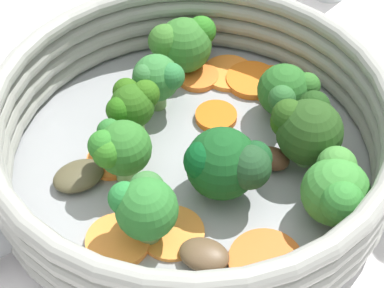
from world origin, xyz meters
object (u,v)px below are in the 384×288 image
object	(u,v)px
carrot_slice_4	(252,80)
broccoli_floret_3	(119,148)
broccoli_floret_5	(306,128)
carrot_slice_7	(228,73)
broccoli_floret_1	(336,190)
broccoli_floret_6	(289,94)
carrot_slice_8	(172,233)
broccoli_floret_7	(184,43)
carrot_slice_5	(266,261)
mushroom_piece_1	(272,159)
broccoli_floret_8	(156,79)
carrot_slice_0	(273,84)
carrot_slice_6	(198,77)
carrot_slice_2	(112,160)
skillet	(192,164)
broccoli_floret_0	(145,206)
carrot_slice_1	(216,116)
mushroom_piece_2	(204,255)
carrot_slice_3	(118,241)
broccoli_floret_4	(132,105)
mushroom_piece_3	(79,176)
mushroom_piece_0	(221,149)
broccoli_floret_2	(230,162)

from	to	relation	value
carrot_slice_4	broccoli_floret_3	xyz separation A→B (m)	(-0.03, 0.13, 0.03)
broccoli_floret_5	carrot_slice_7	bearing A→B (deg)	-6.29
broccoli_floret_1	broccoli_floret_6	world-z (taller)	broccoli_floret_1
carrot_slice_8	broccoli_floret_7	distance (m)	0.16
carrot_slice_5	carrot_slice_7	xyz separation A→B (m)	(0.15, -0.08, 0.00)
broccoli_floret_3	broccoli_floret_6	distance (m)	0.13
broccoli_floret_5	mushroom_piece_1	size ratio (longest dim) A/B	2.13
broccoli_floret_3	broccoli_floret_7	distance (m)	0.12
broccoli_floret_8	carrot_slice_8	bearing A→B (deg)	152.05
broccoli_floret_7	carrot_slice_0	bearing A→B (deg)	-142.09
carrot_slice_6	broccoli_floret_6	size ratio (longest dim) A/B	0.72
carrot_slice_8	carrot_slice_0	bearing A→B (deg)	-63.06
broccoli_floret_5	carrot_slice_2	bearing A→B (deg)	57.23
skillet	broccoli_floret_0	bearing A→B (deg)	121.71
broccoli_floret_7	carrot_slice_6	bearing A→B (deg)	-173.81
carrot_slice_1	mushroom_piece_2	bearing A→B (deg)	140.73
carrot_slice_6	broccoli_floret_7	distance (m)	0.03
carrot_slice_3	broccoli_floret_4	size ratio (longest dim) A/B	0.89
carrot_slice_0	mushroom_piece_3	xyz separation A→B (m)	(0.00, 0.17, 0.00)
carrot_slice_0	broccoli_floret_1	bearing A→B (deg)	157.62
mushroom_piece_0	carrot_slice_2	bearing A→B (deg)	61.13
broccoli_floret_1	broccoli_floret_7	size ratio (longest dim) A/B	0.93
mushroom_piece_2	broccoli_floret_3	bearing A→B (deg)	5.51
broccoli_floret_3	broccoli_floret_0	bearing A→B (deg)	167.67
broccoli_floret_2	broccoli_floret_5	size ratio (longest dim) A/B	1.06
carrot_slice_6	broccoli_floret_6	distance (m)	0.08
broccoli_floret_3	mushroom_piece_0	distance (m)	0.07
carrot_slice_6	mushroom_piece_3	distance (m)	0.13
carrot_slice_4	broccoli_floret_3	bearing A→B (deg)	101.49
broccoli_floret_1	broccoli_floret_7	world-z (taller)	broccoli_floret_1
broccoli_floret_6	broccoli_floret_1	bearing A→B (deg)	157.71
carrot_slice_1	broccoli_floret_7	distance (m)	0.07
skillet	broccoli_floret_4	distance (m)	0.06
broccoli_floret_4	carrot_slice_7	bearing A→B (deg)	-81.40
broccoli_floret_4	mushroom_piece_1	distance (m)	0.10
carrot_slice_0	carrot_slice_8	world-z (taller)	carrot_slice_0
carrot_slice_6	broccoli_floret_5	world-z (taller)	broccoli_floret_5
carrot_slice_0	carrot_slice_1	bearing A→B (deg)	93.33
broccoli_floret_7	mushroom_piece_1	distance (m)	0.12
broccoli_floret_6	broccoli_floret_7	size ratio (longest dim) A/B	0.83
carrot_slice_2	broccoli_floret_8	distance (m)	0.07
carrot_slice_8	broccoli_floret_2	distance (m)	0.06
carrot_slice_3	broccoli_floret_3	bearing A→B (deg)	-33.28
skillet	broccoli_floret_7	world-z (taller)	broccoli_floret_7
broccoli_floret_4	mushroom_piece_2	bearing A→B (deg)	170.29
carrot_slice_8	mushroom_piece_1	size ratio (longest dim) A/B	1.72
mushroom_piece_1	mushroom_piece_2	distance (m)	0.09
skillet	broccoli_floret_4	xyz separation A→B (m)	(0.04, 0.02, 0.04)
broccoli_floret_6	carrot_slice_6	bearing A→B (deg)	22.22
broccoli_floret_4	carrot_slice_8	bearing A→B (deg)	163.88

